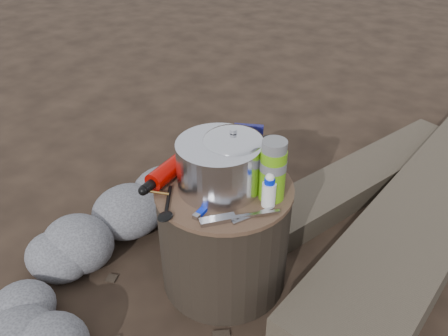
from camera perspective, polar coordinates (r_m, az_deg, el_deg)
The scene contains 17 objects.
ground at distance 1.72m, azimuth 0.00°, elevation -13.39°, with size 60.00×60.00×0.00m, color #2E2219.
stump at distance 1.58m, azimuth 0.00°, elevation -8.33°, with size 0.44×0.44×0.41m, color black.
rock_ring at distance 1.71m, azimuth -13.45°, elevation -10.34°, with size 0.45×0.99×0.20m, color #5D5D62, non-canonical shape.
log_main at distance 2.13m, azimuth 25.30°, elevation -3.48°, with size 0.34×2.05×0.17m, color #443B2E.
log_small at distance 2.23m, azimuth 17.30°, elevation -0.86°, with size 0.23×1.24×0.10m, color #443B2E.
foil_windscreen at distance 1.40m, azimuth -0.66°, elevation 0.31°, with size 0.26×0.26×0.16m, color silver.
camping_pot at distance 1.42m, azimuth 1.14°, elevation 1.24°, with size 0.19×0.19×0.19m, color silver.
fuel_bottle at distance 1.49m, azimuth -6.67°, elevation -0.09°, with size 0.06×0.26×0.06m, color #BA0903, non-canonical shape.
thermos at distance 1.36m, azimuth 6.16°, elevation -0.32°, with size 0.08×0.08×0.20m, color #66B112.
travel_mug at distance 1.47m, azimuth 5.93°, elevation 1.07°, with size 0.09×0.09×0.13m, color black.
stuff_sack at distance 1.57m, azimuth -1.10°, elevation 3.38°, with size 0.17×0.14×0.11m, color gold.
food_pouch at distance 1.56m, azimuth 3.04°, elevation 3.25°, with size 0.10×0.02×0.13m, color #151558.
lighter at distance 1.35m, azimuth -2.57°, elevation -5.21°, with size 0.02×0.08×0.01m, color #0523E3.
multitool at distance 1.31m, azimuth -0.81°, elevation -6.53°, with size 0.03×0.11×0.01m, color #A3A3A8.
pot_grabber at distance 1.33m, azimuth 3.66°, elevation -5.88°, with size 0.04×0.14×0.01m, color #A3A3A8, non-canonical shape.
spork at distance 1.39m, azimuth -7.06°, elevation -4.04°, with size 0.03×0.16×0.01m, color black, non-canonical shape.
squeeze_bottle at distance 1.35m, azimuth 5.67°, elevation -2.94°, with size 0.04×0.04×0.10m, color white.
Camera 1 is at (0.54, -1.04, 1.26)m, focal length 36.39 mm.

